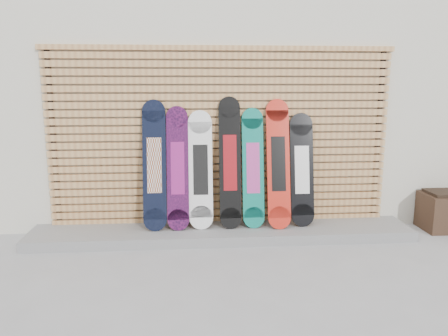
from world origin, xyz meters
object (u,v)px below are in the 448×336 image
at_px(snowboard_5, 278,164).
at_px(snowboard_4, 253,168).
at_px(snowboard_1, 178,168).
at_px(snowboard_0, 154,165).
at_px(snowboard_3, 230,163).
at_px(snowboard_2, 201,170).
at_px(snowboard_6, 302,170).

bearing_deg(snowboard_5, snowboard_4, 174.01).
bearing_deg(snowboard_1, snowboard_5, -1.02).
relative_size(snowboard_0, snowboard_1, 1.05).
xyz_separation_m(snowboard_1, snowboard_3, (0.63, 0.01, 0.06)).
height_order(snowboard_1, snowboard_3, snowboard_3).
distance_m(snowboard_3, snowboard_4, 0.29).
height_order(snowboard_2, snowboard_5, snowboard_5).
distance_m(snowboard_0, snowboard_6, 1.80).
height_order(snowboard_4, snowboard_5, snowboard_5).
bearing_deg(snowboard_3, snowboard_4, 0.77).
relative_size(snowboard_2, snowboard_6, 1.03).
xyz_separation_m(snowboard_3, snowboard_5, (0.59, -0.03, -0.02)).
distance_m(snowboard_0, snowboard_5, 1.49).
distance_m(snowboard_0, snowboard_1, 0.28).
relative_size(snowboard_1, snowboard_6, 1.07).
bearing_deg(snowboard_1, snowboard_3, 0.58).
bearing_deg(snowboard_0, snowboard_3, 0.42).
xyz_separation_m(snowboard_0, snowboard_3, (0.91, 0.01, 0.02)).
height_order(snowboard_0, snowboard_2, snowboard_0).
height_order(snowboard_0, snowboard_5, snowboard_5).
bearing_deg(snowboard_2, snowboard_0, -178.77).
bearing_deg(snowboard_4, snowboard_6, 0.33).
distance_m(snowboard_1, snowboard_4, 0.91).
bearing_deg(snowboard_1, snowboard_2, 2.41).
distance_m(snowboard_1, snowboard_6, 1.52).
bearing_deg(snowboard_0, snowboard_2, 1.23).
bearing_deg(snowboard_5, snowboard_6, 6.66).
bearing_deg(snowboard_0, snowboard_4, 0.50).
distance_m(snowboard_2, snowboard_6, 1.25).
bearing_deg(snowboard_4, snowboard_2, 179.88).
height_order(snowboard_3, snowboard_5, snowboard_3).
relative_size(snowboard_2, snowboard_3, 0.90).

